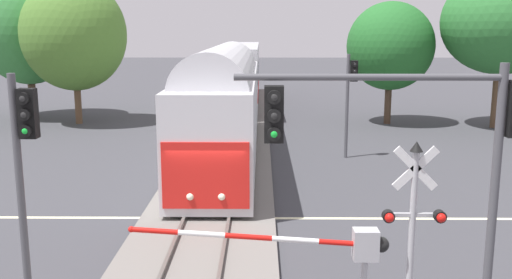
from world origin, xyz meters
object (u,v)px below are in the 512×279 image
commuter_train (234,83)px  traffic_signal_far_side (351,89)px  pine_left_background (27,26)px  oak_behind_train (74,34)px  traffic_signal_near_right (422,141)px  maple_right_background (502,22)px  crossing_gate_near (337,245)px  oak_far_right (390,46)px  crossing_signal_mast (414,211)px  traffic_signal_median (24,161)px

commuter_train → traffic_signal_far_side: 11.03m
commuter_train → pine_left_background: 15.36m
oak_behind_train → pine_left_background: (-4.06, 2.54, 0.53)m
traffic_signal_near_right → oak_behind_train: (-15.04, 27.54, 1.61)m
oak_behind_train → pine_left_background: pine_left_background is taller
maple_right_background → pine_left_background: bearing=172.8°
crossing_gate_near → oak_behind_train: size_ratio=0.61×
crossing_gate_near → pine_left_background: (-17.95, 27.87, 4.97)m
commuter_train → oak_far_right: oak_far_right is taller
crossing_gate_near → pine_left_background: size_ratio=0.56×
oak_behind_train → maple_right_background: 27.18m
crossing_signal_mast → traffic_signal_median: bearing=-176.0°
crossing_signal_mast → oak_behind_train: size_ratio=0.41×
crossing_gate_near → oak_far_right: bearing=75.2°
traffic_signal_median → commuter_train: bearing=83.1°
traffic_signal_median → traffic_signal_far_side: 18.49m
traffic_signal_median → maple_right_background: maple_right_background is taller
crossing_signal_mast → commuter_train: bearing=101.5°
crossing_gate_near → oak_behind_train: 29.22m
oak_far_right → oak_behind_train: bearing=-179.6°
crossing_gate_near → oak_far_right: size_ratio=0.73×
traffic_signal_near_right → oak_behind_train: 31.43m
oak_behind_train → maple_right_background: (27.13, -1.37, 0.77)m
oak_far_right → commuter_train: bearing=-173.7°
commuter_train → crossing_gate_near: (3.44, -24.36, -1.36)m
traffic_signal_far_side → oak_far_right: oak_far_right is taller
crossing_gate_near → crossing_signal_mast: size_ratio=1.51×
traffic_signal_near_right → oak_behind_train: bearing=118.6°
oak_behind_train → oak_far_right: size_ratio=1.19×
pine_left_background → crossing_gate_near: bearing=-57.2°
crossing_gate_near → pine_left_background: bearing=122.8°
maple_right_background → commuter_train: bearing=178.6°
traffic_signal_far_side → crossing_gate_near: bearing=-99.7°
pine_left_background → oak_far_right: 24.84m
traffic_signal_far_side → traffic_signal_near_right: size_ratio=0.90×
crossing_signal_mast → oak_behind_train: bearing=121.1°
crossing_gate_near → oak_far_right: oak_far_right is taller
traffic_signal_median → oak_behind_train: (-7.40, 26.26, 2.29)m
traffic_signal_median → oak_far_right: (13.23, 26.42, 1.53)m
commuter_train → traffic_signal_median: bearing=-96.9°
oak_far_right → traffic_signal_near_right: bearing=-101.4°
commuter_train → crossing_gate_near: bearing=-82.0°
crossing_signal_mast → traffic_signal_median: traffic_signal_median is taller
oak_behind_train → maple_right_background: bearing=-2.9°
traffic_signal_median → pine_left_background: size_ratio=0.51×
crossing_gate_near → traffic_signal_near_right: bearing=-62.7°
crossing_gate_near → traffic_signal_near_right: traffic_signal_near_right is taller
traffic_signal_median → traffic_signal_far_side: (9.09, 16.10, -0.20)m
pine_left_background → maple_right_background: bearing=-7.2°
maple_right_background → oak_behind_train: bearing=177.1°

